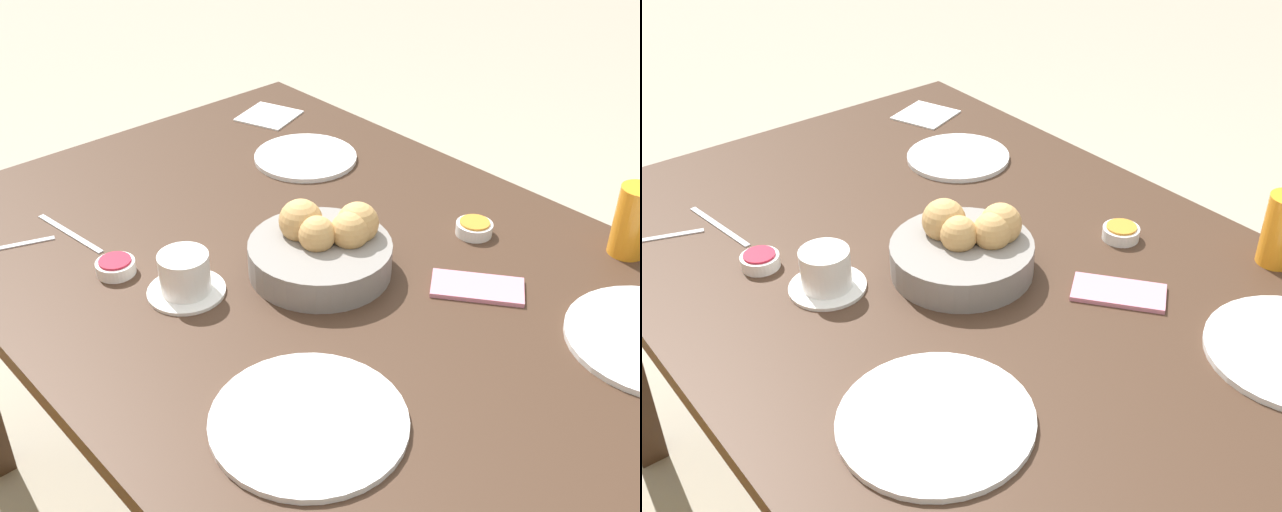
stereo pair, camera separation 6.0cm
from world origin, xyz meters
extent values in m
cube|color=#3D281C|center=(0.00, 0.00, 0.70)|extent=(1.57, 0.99, 0.03)
cube|color=#3D281C|center=(0.73, -0.44, 0.34)|extent=(0.06, 0.06, 0.68)
cylinder|color=gray|center=(0.07, 0.01, 0.74)|extent=(0.24, 0.24, 0.05)
sphere|color=tan|center=(0.05, -0.06, 0.79)|extent=(0.07, 0.07, 0.07)
sphere|color=tan|center=(0.04, -0.04, 0.79)|extent=(0.07, 0.07, 0.07)
sphere|color=tan|center=(0.11, 0.01, 0.79)|extent=(0.08, 0.08, 0.08)
sphere|color=tan|center=(0.07, 0.01, 0.79)|extent=(0.06, 0.06, 0.06)
cylinder|color=white|center=(0.40, -0.25, 0.72)|extent=(0.22, 0.22, 0.01)
cylinder|color=white|center=(-0.19, 0.26, 0.72)|extent=(0.27, 0.27, 0.01)
cylinder|color=orange|center=(-0.25, -0.43, 0.78)|extent=(0.06, 0.06, 0.13)
cylinder|color=white|center=(0.16, 0.21, 0.72)|extent=(0.13, 0.13, 0.01)
cylinder|color=white|center=(0.16, 0.21, 0.76)|extent=(0.08, 0.08, 0.07)
cylinder|color=white|center=(0.29, 0.27, 0.73)|extent=(0.07, 0.07, 0.02)
cylinder|color=#A3192D|center=(0.29, 0.27, 0.74)|extent=(0.05, 0.05, 0.00)
cylinder|color=white|center=(-0.03, -0.28, 0.73)|extent=(0.07, 0.07, 0.02)
cylinder|color=#C67F28|center=(-0.03, -0.28, 0.74)|extent=(0.05, 0.05, 0.00)
cube|color=#B7B7BC|center=(0.49, 0.38, 0.72)|extent=(0.07, 0.18, 0.00)
cube|color=#B7B7BC|center=(0.46, 0.27, 0.72)|extent=(0.19, 0.03, 0.00)
cube|color=white|center=(0.63, -0.33, 0.72)|extent=(0.16, 0.16, 0.00)
cube|color=pink|center=(-0.15, -0.15, 0.72)|extent=(0.16, 0.15, 0.01)
camera|label=1|loc=(-0.77, 0.75, 1.49)|focal=45.00mm
camera|label=2|loc=(-0.81, 0.71, 1.49)|focal=45.00mm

